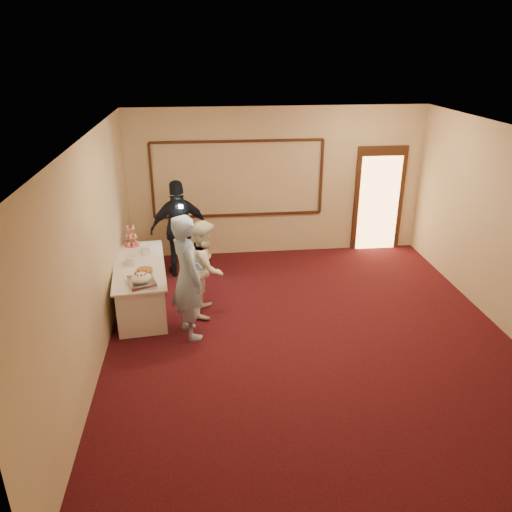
{
  "coord_description": "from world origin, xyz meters",
  "views": [
    {
      "loc": [
        -1.53,
        -6.28,
        4.07
      ],
      "look_at": [
        -0.76,
        0.56,
        1.15
      ],
      "focal_mm": 35.0,
      "sensor_mm": 36.0,
      "label": 1
    }
  ],
  "objects_px": {
    "buffet_table": "(141,285)",
    "guest": "(180,229)",
    "tart": "(145,271)",
    "man": "(187,277)",
    "cupcake_stand": "(131,238)",
    "plate_stack_a": "(131,261)",
    "plate_stack_b": "(146,250)",
    "pavlova_tray": "(142,279)",
    "woman": "(206,267)"
  },
  "relations": [
    {
      "from": "buffet_table",
      "to": "plate_stack_b",
      "type": "bearing_deg",
      "value": 78.38
    },
    {
      "from": "buffet_table",
      "to": "tart",
      "type": "height_order",
      "value": "tart"
    },
    {
      "from": "cupcake_stand",
      "to": "plate_stack_b",
      "type": "height_order",
      "value": "cupcake_stand"
    },
    {
      "from": "cupcake_stand",
      "to": "guest",
      "type": "bearing_deg",
      "value": 23.22
    },
    {
      "from": "cupcake_stand",
      "to": "plate_stack_b",
      "type": "relative_size",
      "value": 2.43
    },
    {
      "from": "cupcake_stand",
      "to": "buffet_table",
      "type": "bearing_deg",
      "value": -76.35
    },
    {
      "from": "man",
      "to": "guest",
      "type": "bearing_deg",
      "value": -17.76
    },
    {
      "from": "plate_stack_a",
      "to": "plate_stack_b",
      "type": "xyz_separation_m",
      "value": [
        0.21,
        0.44,
        -0.01
      ]
    },
    {
      "from": "buffet_table",
      "to": "tart",
      "type": "xyz_separation_m",
      "value": [
        0.12,
        -0.33,
        0.41
      ]
    },
    {
      "from": "man",
      "to": "guest",
      "type": "relative_size",
      "value": 1.04
    },
    {
      "from": "plate_stack_a",
      "to": "guest",
      "type": "height_order",
      "value": "guest"
    },
    {
      "from": "plate_stack_b",
      "to": "tart",
      "type": "distance_m",
      "value": 0.75
    },
    {
      "from": "plate_stack_a",
      "to": "man",
      "type": "distance_m",
      "value": 1.34
    },
    {
      "from": "cupcake_stand",
      "to": "woman",
      "type": "relative_size",
      "value": 0.26
    },
    {
      "from": "buffet_table",
      "to": "guest",
      "type": "distance_m",
      "value": 1.49
    },
    {
      "from": "pavlova_tray",
      "to": "man",
      "type": "xyz_separation_m",
      "value": [
        0.69,
        -0.22,
        0.1
      ]
    },
    {
      "from": "plate_stack_b",
      "to": "tart",
      "type": "xyz_separation_m",
      "value": [
        0.04,
        -0.75,
        -0.04
      ]
    },
    {
      "from": "plate_stack_b",
      "to": "man",
      "type": "height_order",
      "value": "man"
    },
    {
      "from": "plate_stack_a",
      "to": "cupcake_stand",
      "type": "bearing_deg",
      "value": 95.68
    },
    {
      "from": "buffet_table",
      "to": "plate_stack_b",
      "type": "distance_m",
      "value": 0.62
    },
    {
      "from": "pavlova_tray",
      "to": "plate_stack_b",
      "type": "relative_size",
      "value": 3.27
    },
    {
      "from": "cupcake_stand",
      "to": "woman",
      "type": "xyz_separation_m",
      "value": [
        1.29,
        -1.15,
        -0.13
      ]
    },
    {
      "from": "plate_stack_b",
      "to": "man",
      "type": "bearing_deg",
      "value": -62.55
    },
    {
      "from": "tart",
      "to": "woman",
      "type": "height_order",
      "value": "woman"
    },
    {
      "from": "pavlova_tray",
      "to": "plate_stack_b",
      "type": "bearing_deg",
      "value": 91.62
    },
    {
      "from": "guest",
      "to": "plate_stack_b",
      "type": "bearing_deg",
      "value": 46.16
    },
    {
      "from": "pavlova_tray",
      "to": "cupcake_stand",
      "type": "relative_size",
      "value": 1.35
    },
    {
      "from": "woman",
      "to": "pavlova_tray",
      "type": "bearing_deg",
      "value": 124.09
    },
    {
      "from": "woman",
      "to": "man",
      "type": "bearing_deg",
      "value": 166.28
    },
    {
      "from": "buffet_table",
      "to": "plate_stack_a",
      "type": "height_order",
      "value": "plate_stack_a"
    },
    {
      "from": "pavlova_tray",
      "to": "cupcake_stand",
      "type": "height_order",
      "value": "cupcake_stand"
    },
    {
      "from": "buffet_table",
      "to": "guest",
      "type": "xyz_separation_m",
      "value": [
        0.63,
        1.24,
        0.53
      ]
    },
    {
      "from": "tart",
      "to": "guest",
      "type": "bearing_deg",
      "value": 72.13
    },
    {
      "from": "man",
      "to": "buffet_table",
      "type": "bearing_deg",
      "value": 17.46
    },
    {
      "from": "pavlova_tray",
      "to": "woman",
      "type": "relative_size",
      "value": 0.35
    },
    {
      "from": "man",
      "to": "tart",
      "type": "bearing_deg",
      "value": 24.7
    },
    {
      "from": "cupcake_stand",
      "to": "man",
      "type": "relative_size",
      "value": 0.21
    },
    {
      "from": "buffet_table",
      "to": "man",
      "type": "bearing_deg",
      "value": -50.14
    },
    {
      "from": "pavlova_tray",
      "to": "plate_stack_b",
      "type": "xyz_separation_m",
      "value": [
        -0.03,
        1.17,
        -0.01
      ]
    },
    {
      "from": "pavlova_tray",
      "to": "tart",
      "type": "relative_size",
      "value": 1.88
    },
    {
      "from": "tart",
      "to": "woman",
      "type": "bearing_deg",
      "value": 3.48
    },
    {
      "from": "man",
      "to": "woman",
      "type": "bearing_deg",
      "value": -43.57
    },
    {
      "from": "plate_stack_b",
      "to": "woman",
      "type": "bearing_deg",
      "value": -34.98
    },
    {
      "from": "tart",
      "to": "man",
      "type": "height_order",
      "value": "man"
    },
    {
      "from": "buffet_table",
      "to": "cupcake_stand",
      "type": "distance_m",
      "value": 1.05
    },
    {
      "from": "cupcake_stand",
      "to": "plate_stack_a",
      "type": "height_order",
      "value": "cupcake_stand"
    },
    {
      "from": "pavlova_tray",
      "to": "man",
      "type": "relative_size",
      "value": 0.29
    },
    {
      "from": "woman",
      "to": "plate_stack_b",
      "type": "bearing_deg",
      "value": 62.47
    },
    {
      "from": "pavlova_tray",
      "to": "guest",
      "type": "xyz_separation_m",
      "value": [
        0.51,
        1.99,
        0.07
      ]
    },
    {
      "from": "pavlova_tray",
      "to": "plate_stack_b",
      "type": "distance_m",
      "value": 1.17
    }
  ]
}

